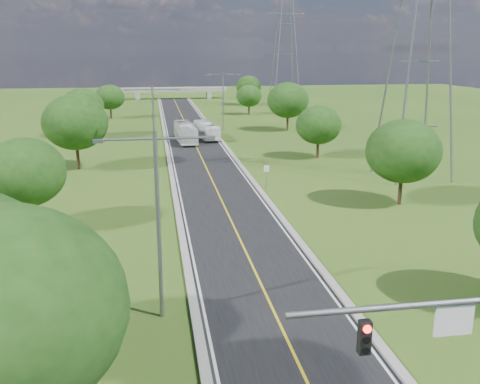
# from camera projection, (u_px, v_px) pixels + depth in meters

# --- Properties ---
(ground) EXTENTS (260.00, 260.00, 0.00)m
(ground) POSITION_uv_depth(u_px,v_px,m) (198.00, 150.00, 75.27)
(ground) COLOR #2E5016
(ground) RESTS_ON ground
(road) EXTENTS (8.00, 150.00, 0.06)m
(road) POSITION_uv_depth(u_px,v_px,m) (194.00, 143.00, 80.98)
(road) COLOR black
(road) RESTS_ON ground
(curb_left) EXTENTS (0.50, 150.00, 0.22)m
(curb_left) POSITION_uv_depth(u_px,v_px,m) (166.00, 143.00, 80.30)
(curb_left) COLOR gray
(curb_left) RESTS_ON ground
(curb_right) EXTENTS (0.50, 150.00, 0.22)m
(curb_right) POSITION_uv_depth(u_px,v_px,m) (222.00, 142.00, 81.62)
(curb_right) COLOR gray
(curb_right) RESTS_ON ground
(speed_limit_sign) EXTENTS (0.55, 0.09, 2.40)m
(speed_limit_sign) POSITION_uv_depth(u_px,v_px,m) (266.00, 172.00, 54.68)
(speed_limit_sign) COLOR slate
(speed_limit_sign) RESTS_ON ground
(overpass) EXTENTS (30.00, 3.00, 3.20)m
(overpass) POSITION_uv_depth(u_px,v_px,m) (174.00, 90.00, 150.89)
(overpass) COLOR gray
(overpass) RESTS_ON ground
(streetlight_near_left) EXTENTS (5.90, 0.25, 10.00)m
(streetlight_near_left) POSITION_uv_depth(u_px,v_px,m) (158.00, 210.00, 27.05)
(streetlight_near_left) COLOR slate
(streetlight_near_left) RESTS_ON ground
(streetlight_mid_left) EXTENTS (5.90, 0.25, 10.00)m
(streetlight_mid_left) POSITION_uv_depth(u_px,v_px,m) (154.00, 123.00, 58.50)
(streetlight_mid_left) COLOR slate
(streetlight_mid_left) RESTS_ON ground
(streetlight_far_right) EXTENTS (5.90, 0.25, 10.00)m
(streetlight_far_right) POSITION_uv_depth(u_px,v_px,m) (223.00, 96.00, 91.82)
(streetlight_far_right) COLOR slate
(streetlight_far_right) RESTS_ON ground
(power_tower_near) EXTENTS (9.00, 6.40, 28.00)m
(power_tower_near) POSITION_uv_depth(u_px,v_px,m) (421.00, 47.00, 55.98)
(power_tower_near) COLOR slate
(power_tower_near) RESTS_ON ground
(power_tower_far) EXTENTS (9.00, 6.40, 28.00)m
(power_tower_far) POSITION_uv_depth(u_px,v_px,m) (285.00, 48.00, 128.09)
(power_tower_far) COLOR slate
(power_tower_far) RESTS_ON ground
(tree_lb) EXTENTS (6.30, 6.30, 7.33)m
(tree_lb) POSITION_uv_depth(u_px,v_px,m) (24.00, 172.00, 41.09)
(tree_lb) COLOR black
(tree_lb) RESTS_ON ground
(tree_lc) EXTENTS (7.56, 7.56, 8.79)m
(tree_lc) POSITION_uv_depth(u_px,v_px,m) (75.00, 122.00, 61.97)
(tree_lc) COLOR black
(tree_lc) RESTS_ON ground
(tree_ld) EXTENTS (6.72, 6.72, 7.82)m
(tree_ld) POSITION_uv_depth(u_px,v_px,m) (83.00, 107.00, 84.69)
(tree_ld) COLOR black
(tree_ld) RESTS_ON ground
(tree_le) EXTENTS (5.88, 5.88, 6.84)m
(tree_le) POSITION_uv_depth(u_px,v_px,m) (110.00, 97.00, 108.11)
(tree_le) COLOR black
(tree_le) RESTS_ON ground
(tree_lf) EXTENTS (7.98, 7.98, 9.28)m
(tree_lf) POSITION_uv_depth(u_px,v_px,m) (1.00, 311.00, 16.76)
(tree_lf) COLOR black
(tree_lf) RESTS_ON ground
(tree_rb) EXTENTS (6.72, 6.72, 7.82)m
(tree_rb) POSITION_uv_depth(u_px,v_px,m) (403.00, 151.00, 47.88)
(tree_rb) COLOR black
(tree_rb) RESTS_ON ground
(tree_rc) EXTENTS (5.88, 5.88, 6.84)m
(tree_rc) POSITION_uv_depth(u_px,v_px,m) (318.00, 125.00, 68.85)
(tree_rc) COLOR black
(tree_rc) RESTS_ON ground
(tree_rd) EXTENTS (7.14, 7.14, 8.30)m
(tree_rd) POSITION_uv_depth(u_px,v_px,m) (288.00, 100.00, 91.79)
(tree_rd) COLOR black
(tree_rd) RESTS_ON ground
(tree_re) EXTENTS (5.46, 5.46, 6.35)m
(tree_re) POSITION_uv_depth(u_px,v_px,m) (249.00, 96.00, 114.60)
(tree_re) COLOR black
(tree_re) RESTS_ON ground
(tree_rf) EXTENTS (6.30, 6.30, 7.33)m
(tree_rf) POSITION_uv_depth(u_px,v_px,m) (249.00, 86.00, 134.04)
(tree_rf) COLOR black
(tree_rf) RESTS_ON ground
(bus_outbound) EXTENTS (3.52, 9.64, 2.62)m
(bus_outbound) POSITION_uv_depth(u_px,v_px,m) (207.00, 130.00, 84.32)
(bus_outbound) COLOR white
(bus_outbound) RESTS_ON road
(bus_inbound) EXTENTS (3.09, 10.62, 2.92)m
(bus_inbound) POSITION_uv_depth(u_px,v_px,m) (185.00, 132.00, 81.28)
(bus_inbound) COLOR white
(bus_inbound) RESTS_ON road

